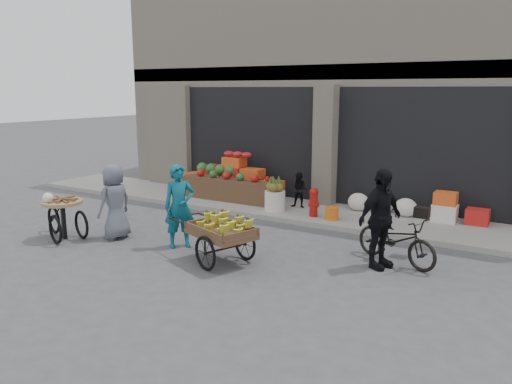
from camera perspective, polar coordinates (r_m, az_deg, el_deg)
The scene contains 15 objects.
ground at distance 9.49m, azimuth -4.45°, elevation -7.81°, with size 80.00×80.00×0.00m, color #424244.
sidewalk at distance 12.89m, azimuth 6.16°, elevation -2.31°, with size 18.00×2.20×0.12m, color gray.
building at distance 16.17m, azimuth 12.45°, elevation 12.16°, with size 14.00×6.45×7.00m.
fruit_display at distance 14.18m, azimuth -2.43°, elevation 1.57°, with size 3.10×1.12×1.24m.
pineapple_bin at distance 12.71m, azimuth 2.18°, elevation -1.01°, with size 0.52×0.52×0.50m, color silver.
fire_hydrant at distance 12.16m, azimuth 6.61°, elevation -1.02°, with size 0.22×0.22×0.71m.
orange_bucket at distance 11.98m, azimuth 8.66°, elevation -2.42°, with size 0.32×0.32×0.30m, color orange.
right_bay_goods at distance 12.55m, azimuth 18.26°, elevation -1.58°, with size 3.35×0.60×0.70m.
seated_person at distance 13.01m, azimuth 5.00°, elevation 0.22°, with size 0.45×0.35×0.93m, color black.
banana_cart at distance 9.20m, azimuth -4.18°, elevation -4.21°, with size 2.28×1.49×0.89m.
vendor_woman at distance 10.15m, azimuth -8.75°, elevation -1.63°, with size 0.62×0.41×1.70m, color #0D576B.
tricycle_cart at distance 11.42m, azimuth -21.21°, elevation -2.26°, with size 1.46×1.04×0.95m.
vendor_grey at distance 11.04m, azimuth -15.84°, elevation -1.08°, with size 0.79×0.51×1.61m, color slate.
bicycle at distance 9.57m, azimuth 15.74°, elevation -5.23°, with size 0.60×1.72×0.90m, color black.
cyclist at distance 9.13m, azimuth 14.01°, elevation -2.99°, with size 1.06×0.44×1.81m, color black.
Camera 1 is at (5.22, -7.27, 3.16)m, focal length 35.00 mm.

